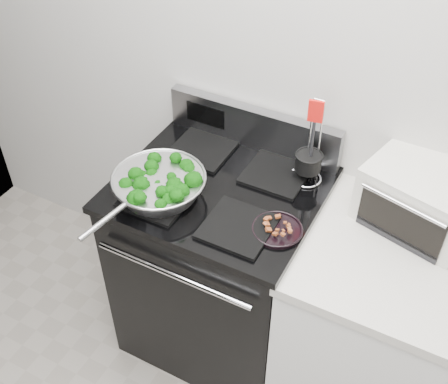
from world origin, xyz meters
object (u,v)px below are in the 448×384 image
Objects in this scene: skillet at (159,184)px; toaster_oven at (422,198)px; bacon_plate at (277,227)px; utensil_holder at (308,166)px; gas_range at (220,264)px.

skillet is 0.96m from toaster_oven.
toaster_oven reaches higher than skillet.
bacon_plate is at bearing 13.48° from skillet.
toaster_oven is at bearing -9.61° from utensil_holder.
skillet is at bearing -144.25° from toaster_oven.
gas_range is 3.02× the size of utensil_holder.
bacon_plate is (0.30, -0.12, 0.48)m from gas_range.
skillet is at bearing -152.41° from utensil_holder.
utensil_holder is 0.43m from toaster_oven.
skillet is at bearing -175.81° from bacon_plate.
toaster_oven is (0.43, -0.00, 0.02)m from utensil_holder.
utensil_holder is at bearing 46.46° from skillet.
gas_range is at bearing -150.50° from toaster_oven.
gas_range is at bearing -155.43° from utensil_holder.
utensil_holder reaches higher than toaster_oven.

